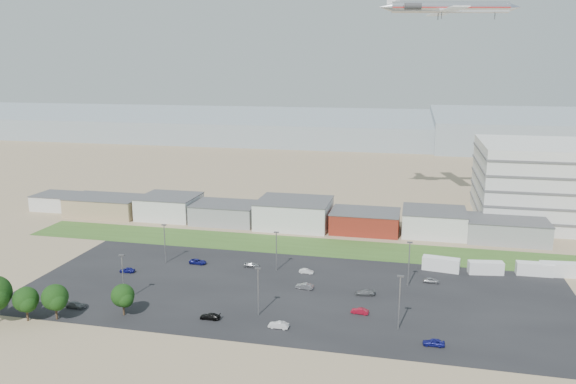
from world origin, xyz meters
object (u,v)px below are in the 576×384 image
(parked_car_5, at_px, (127,270))
(parked_car_1, at_px, (360,311))
(parked_car_13, at_px, (279,325))
(parked_car_10, at_px, (76,305))
(airliner, at_px, (450,7))
(parked_car_8, at_px, (431,280))
(parked_car_11, at_px, (306,271))
(parked_car_2, at_px, (434,342))
(parked_car_3, at_px, (210,316))
(parked_car_9, at_px, (198,262))
(parked_car_7, at_px, (304,286))
(parked_car_12, at_px, (365,292))
(box_trailer_a, at_px, (441,264))
(parked_car_6, at_px, (252,265))

(parked_car_5, bearing_deg, parked_car_1, 73.92)
(parked_car_1, relative_size, parked_car_13, 0.91)
(parked_car_10, bearing_deg, airliner, -34.46)
(parked_car_8, distance_m, parked_car_11, 29.02)
(parked_car_2, bearing_deg, parked_car_3, -92.72)
(parked_car_1, bearing_deg, parked_car_9, -109.20)
(parked_car_5, xyz_separation_m, parked_car_7, (43.55, -0.62, 0.03))
(parked_car_1, xyz_separation_m, parked_car_12, (0.12, 9.72, 0.03))
(parked_car_5, xyz_separation_m, parked_car_13, (42.50, -20.49, 0.02))
(parked_car_3, xyz_separation_m, parked_car_9, (-14.18, 29.10, 0.01))
(parked_car_10, bearing_deg, parked_car_11, -51.62)
(box_trailer_a, height_order, parked_car_10, box_trailer_a)
(parked_car_1, xyz_separation_m, parked_car_3, (-28.36, -8.96, 0.01))
(parked_car_7, distance_m, parked_car_13, 19.91)
(parked_car_5, bearing_deg, parked_car_8, 92.13)
(parked_car_1, bearing_deg, parked_car_10, -73.88)
(parked_car_7, bearing_deg, parked_car_12, 95.65)
(parked_car_2, relative_size, parked_car_3, 0.94)
(parked_car_3, bearing_deg, parked_car_10, -87.76)
(parked_car_8, bearing_deg, parked_car_6, 88.18)
(airliner, height_order, parked_car_8, airliner)
(airliner, height_order, parked_car_13, airliner)
(box_trailer_a, height_order, parked_car_7, box_trailer_a)
(parked_car_3, xyz_separation_m, parked_car_6, (-0.37, 29.91, -0.04))
(parked_car_11, bearing_deg, parked_car_6, 87.98)
(box_trailer_a, xyz_separation_m, parked_car_13, (-31.02, -38.66, -0.99))
(airliner, height_order, parked_car_9, airliner)
(parked_car_10, bearing_deg, parked_car_13, -86.23)
(parked_car_10, distance_m, parked_car_11, 51.83)
(parked_car_1, bearing_deg, parked_car_5, -94.59)
(parked_car_6, bearing_deg, parked_car_9, 89.78)
(parked_car_5, height_order, parked_car_12, parked_car_5)
(parked_car_5, bearing_deg, parked_car_9, 117.88)
(parked_car_2, height_order, parked_car_10, parked_car_2)
(parked_car_6, bearing_deg, parked_car_13, -158.47)
(parked_car_2, distance_m, parked_car_12, 24.41)
(parked_car_9, xyz_separation_m, parked_car_13, (28.20, -29.88, 0.04))
(parked_car_9, height_order, parked_car_10, parked_car_10)
(parked_car_8, xyz_separation_m, parked_car_10, (-71.44, -30.20, -0.00))
(airliner, relative_size, parked_car_2, 11.75)
(parked_car_7, height_order, parked_car_11, parked_car_7)
(parked_car_11, bearing_deg, parked_car_3, 157.62)
(parked_car_3, bearing_deg, box_trailer_a, 130.10)
(box_trailer_a, bearing_deg, parked_car_3, -131.17)
(parked_car_11, relative_size, parked_car_12, 0.80)
(box_trailer_a, distance_m, airliner, 86.86)
(airliner, distance_m, parked_car_3, 124.94)
(parked_car_2, distance_m, parked_car_3, 42.47)
(parked_car_2, distance_m, parked_car_11, 41.59)
(parked_car_2, relative_size, parked_car_10, 0.90)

